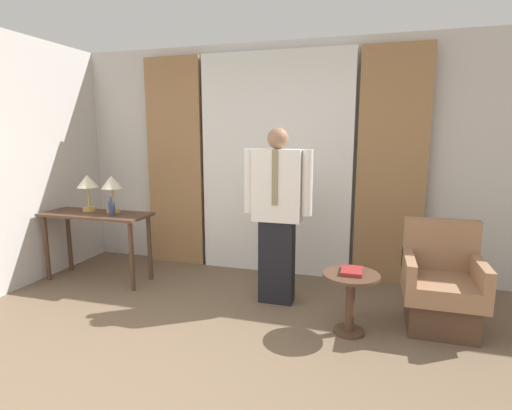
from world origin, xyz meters
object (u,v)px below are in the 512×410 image
at_px(desk, 97,225).
at_px(armchair, 441,290).
at_px(table_lamp_left, 88,184).
at_px(bottle_near_edge, 112,208).
at_px(person, 277,210).
at_px(book, 352,271).
at_px(table_lamp_right, 112,185).
at_px(side_table, 350,293).

distance_m(desk, armchair, 3.59).
relative_size(table_lamp_left, bottle_near_edge, 2.02).
bearing_deg(bottle_near_edge, table_lamp_left, 157.97).
distance_m(bottle_near_edge, person, 1.83).
xyz_separation_m(person, book, (0.74, -0.43, -0.39)).
bearing_deg(armchair, table_lamp_right, 176.24).
bearing_deg(desk, book, -8.85).
height_order(desk, bottle_near_edge, bottle_near_edge).
distance_m(table_lamp_right, bottle_near_edge, 0.31).
height_order(bottle_near_edge, person, person).
bearing_deg(armchair, person, 175.63).
xyz_separation_m(table_lamp_right, armchair, (3.42, -0.22, -0.76)).
distance_m(armchair, side_table, 0.82).
relative_size(bottle_near_edge, armchair, 0.23).
xyz_separation_m(desk, table_lamp_right, (0.16, 0.10, 0.44)).
bearing_deg(table_lamp_right, side_table, -11.92).
bearing_deg(book, side_table, -95.57).
distance_m(desk, person, 2.12).
xyz_separation_m(table_lamp_left, bottle_near_edge, (0.43, -0.18, -0.23)).
xyz_separation_m(desk, bottle_near_edge, (0.27, -0.08, 0.22)).
height_order(side_table, book, book).
distance_m(bottle_near_edge, armchair, 3.35).
relative_size(desk, table_lamp_right, 2.94).
height_order(table_lamp_right, person, person).
distance_m(table_lamp_left, side_table, 3.14).
distance_m(person, book, 0.94).
height_order(table_lamp_left, book, table_lamp_left).
distance_m(table_lamp_left, table_lamp_right, 0.32).
bearing_deg(side_table, book, 84.43).
relative_size(table_lamp_right, book, 1.84).
bearing_deg(table_lamp_left, bottle_near_edge, -22.03).
bearing_deg(desk, person, -0.33).
distance_m(desk, bottle_near_edge, 0.36).
height_order(table_lamp_left, person, person).
height_order(person, armchair, person).
distance_m(table_lamp_left, armchair, 3.82).
bearing_deg(armchair, book, -156.80).
bearing_deg(armchair, table_lamp_left, 176.56).
distance_m(armchair, book, 0.83).
bearing_deg(person, table_lamp_right, 176.71).
relative_size(bottle_near_edge, book, 0.91).
height_order(person, side_table, person).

